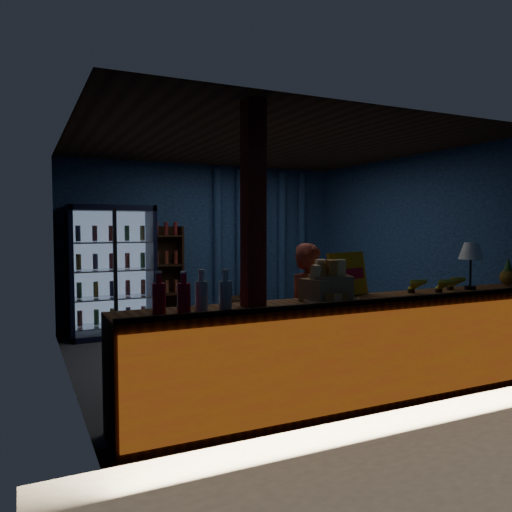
{
  "coord_description": "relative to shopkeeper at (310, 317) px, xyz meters",
  "views": [
    {
      "loc": [
        -2.75,
        -5.52,
        1.6
      ],
      "look_at": [
        -0.22,
        -0.2,
        1.25
      ],
      "focal_mm": 35.0,
      "sensor_mm": 36.0,
      "label": 1
    }
  ],
  "objects": [
    {
      "name": "soda_bottles",
      "position": [
        -1.37,
        -0.54,
        0.36
      ],
      "size": [
        0.6,
        0.18,
        0.32
      ],
      "color": "red",
      "rests_on": "counter"
    },
    {
      "name": "beverage_cooler",
      "position": [
        -1.34,
        3.33,
        0.22
      ],
      "size": [
        1.2,
        0.62,
        1.9
      ],
      "color": "black",
      "rests_on": "ground"
    },
    {
      "name": "pineapple",
      "position": [
        2.26,
        -0.41,
        0.36
      ],
      "size": [
        0.17,
        0.17,
        0.3
      ],
      "color": "#9A6C1C",
      "rests_on": "counter"
    },
    {
      "name": "banana_bunches",
      "position": [
        1.18,
        -0.46,
        0.31
      ],
      "size": [
        0.75,
        0.29,
        0.16
      ],
      "color": "gold",
      "rests_on": "counter"
    },
    {
      "name": "bottle_shelf",
      "position": [
        -0.49,
        3.47,
        0.08
      ],
      "size": [
        0.5,
        0.28,
        1.6
      ],
      "color": "#351B11",
      "rests_on": "ground"
    },
    {
      "name": "room_walls",
      "position": [
        0.21,
        1.42,
        0.85
      ],
      "size": [
        4.6,
        4.6,
        4.6
      ],
      "color": "navy",
      "rests_on": "ground"
    },
    {
      "name": "green_chair",
      "position": [
        2.1,
        2.82,
        -0.46
      ],
      "size": [
        0.61,
        0.62,
        0.53
      ],
      "primitive_type": "imported",
      "rotation": [
        0.0,
        0.0,
        3.22
      ],
      "color": "#56AD5D",
      "rests_on": "ground"
    },
    {
      "name": "curtain_folds",
      "position": [
        1.21,
        3.56,
        0.58
      ],
      "size": [
        1.74,
        0.14,
        2.5
      ],
      "color": "navy",
      "rests_on": "room_walls"
    },
    {
      "name": "framed_picture",
      "position": [
        1.06,
        3.51,
        1.03
      ],
      "size": [
        0.36,
        0.04,
        0.28
      ],
      "color": "gold",
      "rests_on": "room_walls"
    },
    {
      "name": "snack_box_left",
      "position": [
        -0.17,
        -0.44,
        0.34
      ],
      "size": [
        0.36,
        0.32,
        0.32
      ],
      "color": "#AA8652",
      "rests_on": "counter"
    },
    {
      "name": "table_lamp",
      "position": [
        1.65,
        -0.45,
        0.61
      ],
      "size": [
        0.25,
        0.25,
        0.48
      ],
      "color": "black",
      "rests_on": "counter"
    },
    {
      "name": "shopkeeper",
      "position": [
        0.0,
        0.0,
        0.0
      ],
      "size": [
        0.57,
        0.42,
        1.44
      ],
      "primitive_type": "imported",
      "rotation": [
        0.0,
        0.0,
        0.15
      ],
      "color": "#993A29",
      "rests_on": "ground"
    },
    {
      "name": "side_table",
      "position": [
        0.56,
        2.87,
        -0.46
      ],
      "size": [
        0.63,
        0.52,
        0.61
      ],
      "color": "#351B11",
      "rests_on": "ground"
    },
    {
      "name": "ground",
      "position": [
        0.21,
        1.42,
        -0.72
      ],
      "size": [
        4.6,
        4.6,
        0.0
      ],
      "primitive_type": "plane",
      "color": "#515154",
      "rests_on": "ground"
    },
    {
      "name": "pastry_tray",
      "position": [
        -0.1,
        -0.51,
        0.26
      ],
      "size": [
        0.49,
        0.49,
        0.08
      ],
      "color": "silver",
      "rests_on": "counter"
    },
    {
      "name": "yellow_sign",
      "position": [
        0.25,
        -0.27,
        0.43
      ],
      "size": [
        0.52,
        0.24,
        0.41
      ],
      "color": "orange",
      "rests_on": "counter"
    },
    {
      "name": "support_post",
      "position": [
        -0.84,
        -0.48,
        0.58
      ],
      "size": [
        0.16,
        0.16,
        2.6
      ],
      "primitive_type": "cube",
      "color": "maroon",
      "rests_on": "ground"
    },
    {
      "name": "counter",
      "position": [
        0.21,
        -0.49,
        -0.24
      ],
      "size": [
        4.4,
        0.57,
        0.99
      ],
      "color": "brown",
      "rests_on": "ground"
    },
    {
      "name": "snack_box_centre",
      "position": [
        -0.07,
        -0.44,
        0.36
      ],
      "size": [
        0.41,
        0.37,
        0.36
      ],
      "color": "#AA8652",
      "rests_on": "counter"
    }
  ]
}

